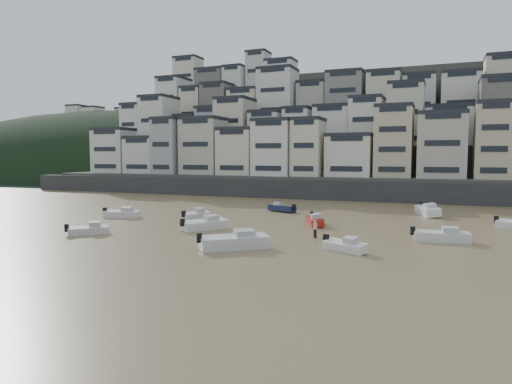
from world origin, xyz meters
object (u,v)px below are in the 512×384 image
at_px(boat_c, 205,223).
at_px(boat_k, 122,212).
at_px(boat_f, 196,214).
at_px(person_pink, 315,229).
at_px(boat_b, 345,245).
at_px(boat_a, 234,239).
at_px(boat_d, 442,234).
at_px(boat_i, 428,209).
at_px(boat_j, 89,229).
at_px(boat_h, 282,207).
at_px(boat_e, 315,219).

bearing_deg(boat_c, boat_k, 105.40).
distance_m(boat_f, person_pink, 19.17).
bearing_deg(boat_b, boat_a, -138.14).
bearing_deg(boat_c, boat_d, -52.72).
bearing_deg(boat_c, boat_i, -13.37).
relative_size(boat_j, person_pink, 2.54).
bearing_deg(boat_b, person_pink, 152.39).
bearing_deg(boat_a, boat_h, 59.95).
bearing_deg(boat_j, boat_i, -2.74).
bearing_deg(boat_f, boat_i, -45.82).
distance_m(boat_j, person_pink, 23.18).
bearing_deg(boat_d, boat_k, 170.08).
height_order(boat_c, boat_h, boat_c).
height_order(boat_c, boat_d, boat_c).
bearing_deg(boat_a, boat_k, 109.95).
bearing_deg(boat_a, boat_i, 23.44).
distance_m(boat_d, boat_f, 29.72).
bearing_deg(boat_a, boat_f, 88.99).
distance_m(boat_d, boat_h, 26.91).
bearing_deg(boat_f, boat_d, -83.67).
xyz_separation_m(boat_f, boat_k, (-9.46, -2.76, 0.06)).
relative_size(boat_b, boat_j, 0.98).
bearing_deg(boat_c, boat_h, 24.11).
bearing_deg(boat_b, boat_e, 140.70).
height_order(boat_f, boat_i, boat_i).
relative_size(boat_e, person_pink, 2.88).
height_order(boat_c, boat_i, boat_i).
xyz_separation_m(boat_k, person_pink, (27.10, -4.72, 0.18)).
height_order(boat_i, person_pink, boat_i).
distance_m(boat_b, boat_j, 26.17).
height_order(boat_i, boat_k, boat_i).
height_order(boat_b, boat_i, boat_i).
distance_m(boat_d, boat_i, 19.79).
bearing_deg(boat_j, boat_a, -48.50).
xyz_separation_m(boat_e, person_pink, (2.08, -7.89, 0.19)).
height_order(boat_j, person_pink, person_pink).
bearing_deg(boat_j, boat_b, -41.62).
height_order(boat_d, boat_j, boat_d).
height_order(boat_b, boat_c, boat_c).
distance_m(boat_e, boat_f, 15.57).
bearing_deg(boat_i, person_pink, -41.88).
distance_m(boat_b, boat_c, 17.42).
relative_size(boat_b, person_pink, 2.48).
height_order(boat_c, boat_e, boat_c).
distance_m(boat_d, boat_e, 14.81).
bearing_deg(boat_f, boat_h, -18.89).
xyz_separation_m(boat_e, boat_h, (-7.68, 10.72, -0.03)).
relative_size(boat_b, boat_f, 0.94).
bearing_deg(boat_a, boat_e, 39.29).
bearing_deg(boat_d, boat_c, 178.54).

